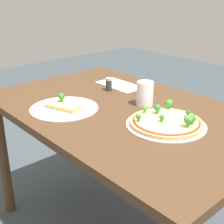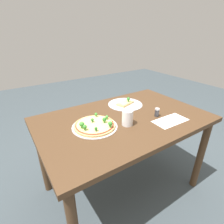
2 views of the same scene
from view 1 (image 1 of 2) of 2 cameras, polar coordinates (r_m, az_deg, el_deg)
The scene contains 6 objects.
dining_table at distance 1.49m, azimuth 1.79°, elevation -2.60°, with size 1.33×0.85×0.76m.
pizza_tray_whole at distance 1.29m, azimuth 9.98°, elevation -1.74°, with size 0.33×0.33×0.07m.
pizza_tray_slice at distance 1.46m, azimuth -8.76°, elevation 0.96°, with size 0.32×0.32×0.07m.
drinking_cup at distance 1.47m, azimuth 6.03°, elevation 3.36°, with size 0.08×0.08×0.12m, color white.
condiment_shaker at distance 1.68m, azimuth -0.58°, elevation 5.11°, with size 0.04×0.04×0.07m.
paper_menu at distance 1.79m, azimuth 1.42°, elevation 4.99°, with size 0.27×0.14×0.00m, color white.
Camera 1 is at (0.98, -0.93, 1.29)m, focal length 50.00 mm.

